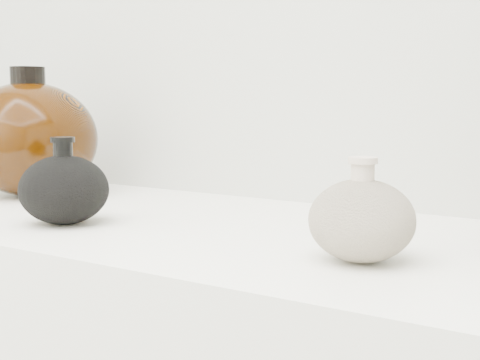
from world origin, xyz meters
The scene contains 3 objects.
black_gourd_vase centered at (-0.23, 0.84, 0.95)m, with size 0.16×0.16×0.12m.
cream_gourd_vase centered at (0.21, 0.87, 0.95)m, with size 0.15×0.15×0.11m.
left_round_pot centered at (-0.50, 1.00, 1.00)m, with size 0.30×0.30×0.23m.
Camera 1 is at (0.49, 0.20, 1.08)m, focal length 50.00 mm.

